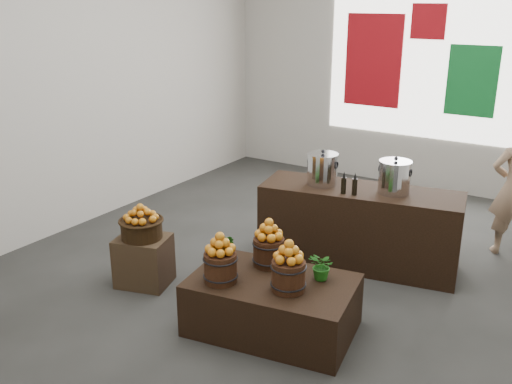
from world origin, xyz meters
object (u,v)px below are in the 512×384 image
Objects in this scene: display_table at (272,305)px; counter at (359,227)px; stock_pot_left at (322,170)px; crate at (144,261)px; stock_pot_center at (394,178)px; wicker_basket at (142,229)px.

counter reaches higher than display_table.
crate is at bearing -128.40° from stock_pot_left.
crate is 1.57× the size of stock_pot_center.
stock_pot_left is at bearing 51.60° from crate.
wicker_basket is at bearing -146.20° from counter.
display_table is (1.57, -0.03, -0.37)m from wicker_basket.
display_table is at bearing -1.03° from wicker_basket.
stock_pot_center reaches higher than display_table.
display_table is at bearing -78.40° from stock_pot_left.
display_table is 4.31× the size of stock_pot_center.
stock_pot_center reaches higher than wicker_basket.
stock_pot_left reaches higher than display_table.
display_table is (1.57, -0.03, -0.01)m from crate.
display_table is at bearing -1.03° from crate.
counter reaches higher than wicker_basket.
stock_pot_left is at bearing -169.23° from stock_pot_center.
display_table is 1.81m from stock_pot_left.
crate is 1.57× the size of stock_pot_left.
stock_pot_center is (0.33, 0.06, 0.60)m from counter.
wicker_basket is at bearing 0.00° from crate.
crate is 2.75m from stock_pot_center.
display_table is 4.31× the size of stock_pot_left.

